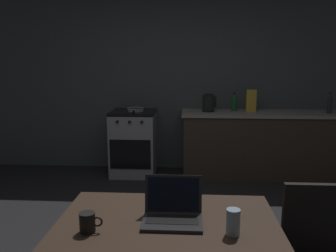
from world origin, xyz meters
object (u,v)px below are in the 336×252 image
(frying_pan, at_px, (136,109))
(coffee_mug, at_px, (88,222))
(dining_table, at_px, (167,233))
(stove_oven, at_px, (134,143))
(bottle, at_px, (330,103))
(electric_kettle, at_px, (208,103))
(drinking_glass, at_px, (233,222))
(cereal_box, at_px, (251,101))
(bottle_b, at_px, (234,102))
(laptop, at_px, (173,212))

(frying_pan, distance_m, coffee_mug, 3.12)
(dining_table, bearing_deg, stove_oven, 102.42)
(bottle, height_order, coffee_mug, bottle)
(electric_kettle, height_order, drinking_glass, electric_kettle)
(dining_table, bearing_deg, bottle, 56.47)
(cereal_box, xyz_separation_m, bottle_b, (-0.22, 0.06, -0.03))
(stove_oven, distance_m, bottle_b, 1.49)
(bottle_b, bearing_deg, drinking_glass, -96.86)
(laptop, distance_m, electric_kettle, 3.02)
(coffee_mug, bearing_deg, frying_pan, 94.13)
(drinking_glass, bearing_deg, laptop, 155.67)
(electric_kettle, relative_size, coffee_mug, 2.03)
(stove_oven, height_order, laptop, laptop)
(stove_oven, bearing_deg, drinking_glass, -72.33)
(drinking_glass, bearing_deg, frying_pan, 107.18)
(cereal_box, bearing_deg, electric_kettle, -178.00)
(bottle, distance_m, coffee_mug, 3.89)
(dining_table, xyz_separation_m, cereal_box, (0.94, 3.01, 0.40))
(coffee_mug, bearing_deg, bottle, 52.81)
(stove_oven, relative_size, drinking_glass, 6.73)
(stove_oven, bearing_deg, laptop, -77.05)
(cereal_box, relative_size, bottle_b, 1.18)
(laptop, distance_m, bottle, 3.52)
(laptop, bearing_deg, coffee_mug, -152.36)
(stove_oven, height_order, coffee_mug, stove_oven)
(electric_kettle, relative_size, bottle, 0.89)
(stove_oven, relative_size, electric_kettle, 3.67)
(dining_table, distance_m, bottle, 3.55)
(bottle, relative_size, cereal_box, 0.92)
(bottle, bearing_deg, cereal_box, 176.02)
(laptop, xyz_separation_m, electric_kettle, (0.34, 2.99, 0.24))
(cereal_box, bearing_deg, bottle_b, 164.81)
(bottle, relative_size, drinking_glass, 2.06)
(cereal_box, bearing_deg, dining_table, -107.38)
(stove_oven, bearing_deg, coffee_mug, -85.22)
(laptop, distance_m, cereal_box, 3.15)
(frying_pan, distance_m, drinking_glass, 3.24)
(stove_oven, bearing_deg, dining_table, -77.58)
(electric_kettle, height_order, bottle_b, bottle_b)
(electric_kettle, distance_m, drinking_glass, 3.13)
(electric_kettle, distance_m, cereal_box, 0.57)
(bottle, bearing_deg, drinking_glass, -117.68)
(bottle, height_order, cereal_box, cereal_box)
(dining_table, distance_m, electric_kettle, 3.04)
(electric_kettle, distance_m, coffee_mug, 3.24)
(stove_oven, xyz_separation_m, frying_pan, (0.04, -0.03, 0.47))
(stove_oven, bearing_deg, electric_kettle, 0.14)
(drinking_glass, bearing_deg, coffee_mug, -178.77)
(electric_kettle, bearing_deg, dining_table, -97.05)
(stove_oven, bearing_deg, frying_pan, -35.44)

